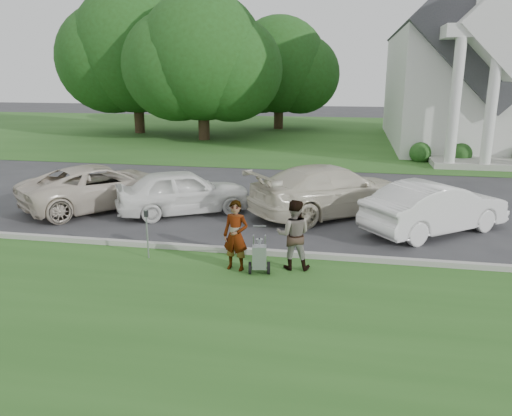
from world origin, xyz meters
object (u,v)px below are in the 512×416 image
(church, at_px, (472,48))
(car_d, at_px, (435,207))
(person_right, at_px, (294,235))
(parking_meter_near, at_px, (147,228))
(person_left, at_px, (236,236))
(car_c, at_px, (332,190))
(striping_cart, at_px, (259,258))
(car_a, at_px, (101,186))
(tree_far, at_px, (135,56))
(tree_left, at_px, (202,63))
(car_b, at_px, (184,191))
(tree_back, at_px, (279,69))

(church, height_order, car_d, church)
(person_right, height_order, parking_meter_near, person_right)
(person_left, distance_m, car_c, 5.58)
(striping_cart, xyz_separation_m, car_d, (4.39, 4.00, 0.35))
(church, height_order, person_left, church)
(car_a, distance_m, car_c, 7.75)
(tree_far, bearing_deg, church, -4.66)
(tree_left, xyz_separation_m, striping_cart, (8.01, -22.64, -4.72))
(person_right, height_order, car_d, person_right)
(church, xyz_separation_m, car_b, (-12.33, -19.20, -5.21))
(tree_far, height_order, person_right, tree_far)
(church, height_order, car_c, church)
(church, bearing_deg, striping_cart, -110.74)
(tree_back, bearing_deg, parking_meter_near, -87.84)
(tree_far, bearing_deg, tree_left, -26.56)
(tree_back, relative_size, striping_cart, 9.36)
(person_right, xyz_separation_m, car_c, (0.67, 4.91, -0.02))
(striping_cart, relative_size, car_d, 0.23)
(tree_far, bearing_deg, person_left, -62.22)
(person_left, distance_m, parking_meter_near, 2.32)
(tree_left, distance_m, person_left, 24.08)
(tree_left, xyz_separation_m, person_right, (8.73, -22.19, -4.28))
(tree_left, height_order, person_left, tree_left)
(person_right, distance_m, car_b, 5.78)
(tree_far, bearing_deg, striping_cart, -61.34)
(tree_back, relative_size, car_a, 1.83)
(person_right, xyz_separation_m, parking_meter_near, (-3.60, -0.01, -0.03))
(person_left, height_order, car_c, person_left)
(striping_cart, bearing_deg, car_d, 32.14)
(car_c, bearing_deg, car_d, -152.62)
(person_left, relative_size, car_a, 0.31)
(striping_cart, bearing_deg, person_right, 21.90)
(tree_far, relative_size, car_a, 2.22)
(tree_back, xyz_separation_m, striping_cart, (4.01, -30.64, -4.34))
(person_right, height_order, car_c, person_right)
(church, relative_size, car_c, 4.36)
(striping_cart, distance_m, car_a, 7.95)
(tree_far, xyz_separation_m, car_a, (7.68, -20.85, -4.96))
(church, xyz_separation_m, tree_far, (-23.01, 1.87, -0.25))
(church, distance_m, car_c, 20.57)
(striping_cart, height_order, person_left, person_left)
(tree_left, distance_m, person_right, 24.23)
(person_right, height_order, car_a, person_right)
(parking_meter_near, bearing_deg, tree_left, 103.03)
(tree_far, relative_size, car_b, 2.70)
(church, xyz_separation_m, car_d, (-4.61, -19.77, -5.20))
(person_left, bearing_deg, tree_far, 127.30)
(car_d, bearing_deg, tree_left, -4.99)
(tree_far, bearing_deg, tree_back, 26.56)
(tree_far, height_order, car_a, tree_far)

